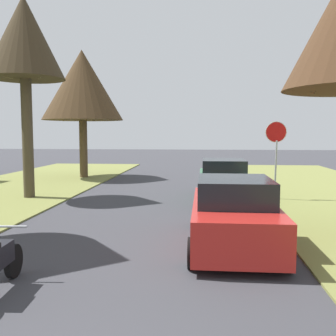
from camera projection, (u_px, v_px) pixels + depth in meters
stop_sign_far at (276, 143)px, 14.74m from camera, size 0.81×0.26×2.97m
street_tree_left_mid_b at (24, 40)px, 14.77m from camera, size 3.01×3.01×7.76m
street_tree_left_far at (82, 86)px, 21.85m from camera, size 4.56×4.56×7.20m
parked_sedan_red at (233, 214)px, 8.81m from camera, size 1.95×4.40×1.57m
parked_sedan_green at (223, 181)px, 14.98m from camera, size 1.95×4.40×1.57m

